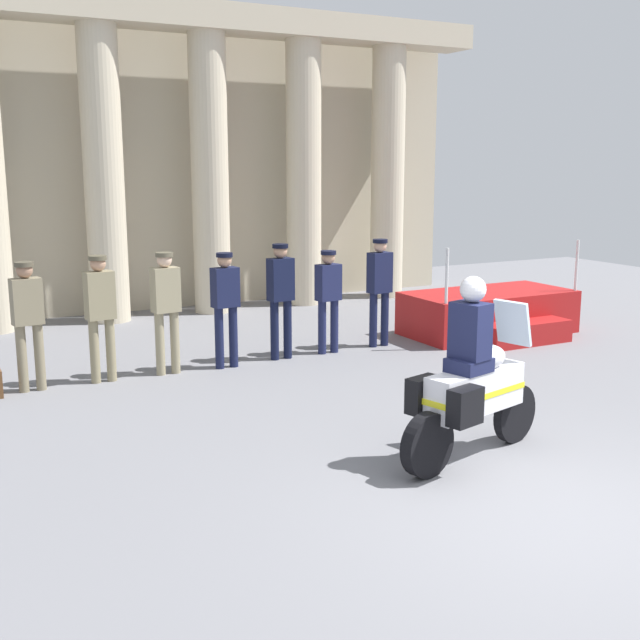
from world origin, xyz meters
TOP-DOWN VIEW (x-y plane):
  - ground_plane at (0.00, 0.00)m, footprint 28.00×28.00m
  - colonnade_backdrop at (0.64, 10.83)m, footprint 12.01×1.58m
  - reviewing_stand at (4.25, 6.02)m, footprint 2.98×1.95m
  - officer_in_row_0 at (-3.46, 6.06)m, footprint 0.40×0.27m
  - officer_in_row_1 at (-2.52, 6.06)m, footprint 0.40×0.27m
  - officer_in_row_2 at (-1.61, 6.05)m, footprint 0.40×0.27m
  - officer_in_row_3 at (-0.73, 6.00)m, footprint 0.40×0.27m
  - officer_in_row_4 at (0.20, 6.10)m, footprint 0.40×0.27m
  - officer_in_row_5 at (1.03, 6.11)m, footprint 0.40×0.27m
  - officer_in_row_6 at (2.00, 6.14)m, footprint 0.40×0.27m
  - motorcycle_with_rider at (0.12, 1.38)m, footprint 2.05×0.87m

SIDE VIEW (x-z plane):
  - ground_plane at x=0.00m, z-range 0.00..0.00m
  - reviewing_stand at x=4.25m, z-range -0.47..1.19m
  - motorcycle_with_rider at x=0.12m, z-range -0.16..1.74m
  - officer_in_row_5 at x=1.03m, z-range 0.15..1.79m
  - officer_in_row_3 at x=-0.73m, z-range 0.16..1.86m
  - officer_in_row_0 at x=-3.46m, z-range 0.16..1.88m
  - officer_in_row_2 at x=-1.61m, z-range 0.16..1.91m
  - officer_in_row_1 at x=-2.52m, z-range 0.16..1.92m
  - officer_in_row_6 at x=2.00m, z-range 0.16..1.93m
  - officer_in_row_4 at x=0.20m, z-range 0.16..1.94m
  - colonnade_backdrop at x=0.64m, z-range 0.22..6.39m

